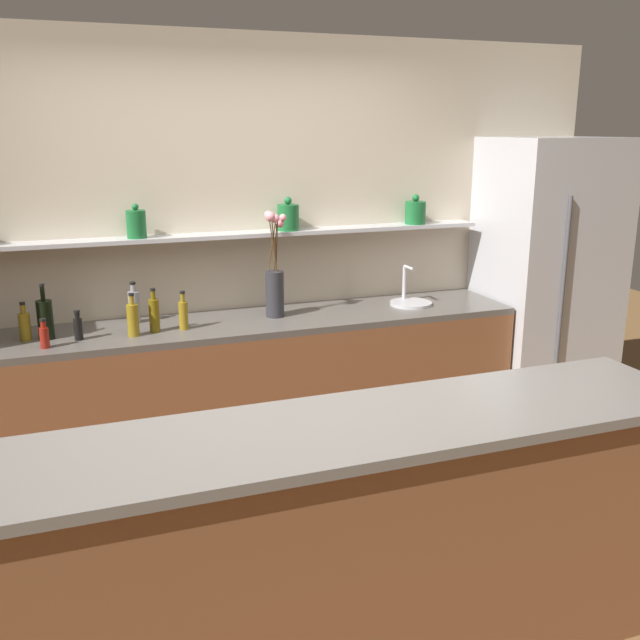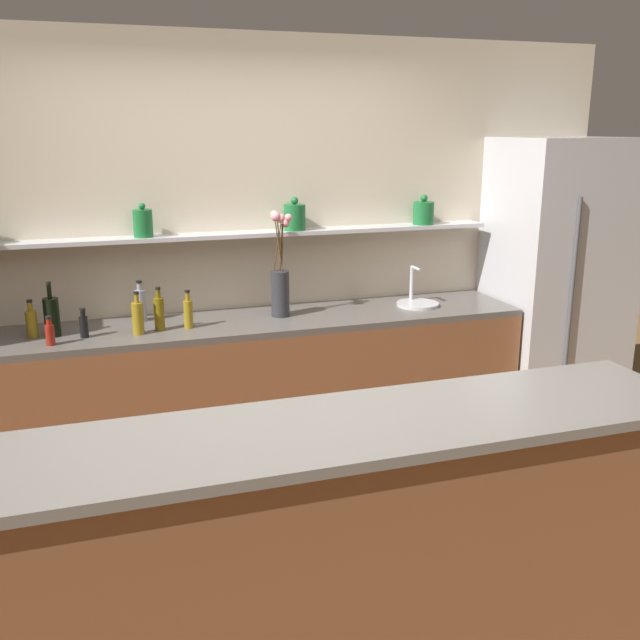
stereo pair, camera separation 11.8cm
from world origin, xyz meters
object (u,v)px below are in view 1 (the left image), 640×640
object	(u,v)px
refrigerator	(545,284)
bottle_oil_1	(154,314)
bottle_spirit_3	(134,306)
bottle_sauce_5	(44,336)
bottle_oil_0	(133,319)
bottle_oil_7	(183,314)
bottle_oil_2	(25,326)
bottle_sauce_4	(78,327)
sink_fixture	(410,301)
flower_vase	(275,281)
bottle_wine_6	(45,319)

from	to	relation	value
refrigerator	bottle_oil_1	xyz separation A→B (m)	(-2.68, -0.03, 0.03)
bottle_spirit_3	bottle_sauce_5	distance (m)	0.62
refrigerator	bottle_oil_0	world-z (taller)	refrigerator
refrigerator	bottle_oil_7	world-z (taller)	refrigerator
bottle_oil_2	refrigerator	bearing A→B (deg)	-0.86
refrigerator	bottle_oil_1	world-z (taller)	refrigerator
bottle_spirit_3	bottle_sauce_4	size ratio (longest dim) A/B	1.47
bottle_oil_1	bottle_oil_7	distance (m)	0.16
sink_fixture	bottle_oil_1	size ratio (longest dim) A/B	1.09
bottle_oil_0	bottle_oil_2	size ratio (longest dim) A/B	1.15
bottle_spirit_3	bottle_sauce_5	bearing A→B (deg)	-144.57
sink_fixture	bottle_spirit_3	distance (m)	1.75
bottle_spirit_3	bottle_sauce_4	world-z (taller)	bottle_spirit_3
flower_vase	bottle_wine_6	xyz separation A→B (m)	(-1.32, -0.02, -0.11)
bottle_sauce_4	bottle_oil_7	bearing A→B (deg)	1.54
bottle_oil_2	bottle_spirit_3	distance (m)	0.62
bottle_wine_6	bottle_sauce_5	bearing A→B (deg)	-92.59
refrigerator	bottle_sauce_4	bearing A→B (deg)	-179.22
bottle_spirit_3	sink_fixture	bearing A→B (deg)	-5.58
sink_fixture	bottle_oil_7	distance (m)	1.50
refrigerator	bottle_oil_0	distance (m)	2.81
sink_fixture	bottle_wine_6	size ratio (longest dim) A/B	0.89
bottle_wine_6	bottle_oil_7	bearing A→B (deg)	-5.26
bottle_sauce_4	bottle_wine_6	world-z (taller)	bottle_wine_6
sink_fixture	bottle_oil_2	size ratio (longest dim) A/B	1.29
sink_fixture	bottle_oil_1	distance (m)	1.66
bottle_oil_2	bottle_sauce_5	distance (m)	0.21
bottle_oil_0	bottle_oil_2	distance (m)	0.58
sink_fixture	bottle_oil_2	bearing A→B (deg)	179.97
sink_fixture	bottle_oil_2	xyz separation A→B (m)	(-2.34, 0.00, 0.06)
bottle_oil_0	sink_fixture	bearing A→B (deg)	3.77
sink_fixture	bottle_oil_0	xyz separation A→B (m)	(-1.78, -0.12, 0.07)
sink_fixture	bottle_wine_6	bearing A→B (deg)	-179.81
bottle_sauce_4	bottle_wine_6	distance (m)	0.19
bottle_oil_0	bottle_wine_6	world-z (taller)	bottle_wine_6
bottle_oil_0	bottle_sauce_5	world-z (taller)	bottle_oil_0
refrigerator	sink_fixture	world-z (taller)	refrigerator
refrigerator	flower_vase	distance (m)	1.95
sink_fixture	bottle_spirit_3	bearing A→B (deg)	174.42
bottle_oil_1	bottle_sauce_4	bearing A→B (deg)	-177.72
bottle_wine_6	bottle_oil_7	world-z (taller)	bottle_wine_6
bottle_oil_0	bottle_wine_6	size ratio (longest dim) A/B	0.79
flower_vase	bottle_oil_7	distance (m)	0.60
bottle_sauce_4	bottle_sauce_5	distance (m)	0.20
bottle_oil_1	sink_fixture	bearing A→B (deg)	2.59
sink_fixture	bottle_oil_7	bearing A→B (deg)	-177.09
bottle_oil_0	bottle_oil_7	xyz separation A→B (m)	(0.29, 0.04, -0.01)
flower_vase	bottle_spirit_3	distance (m)	0.85
bottle_sauce_5	flower_vase	bearing A→B (deg)	8.69
bottle_sauce_5	bottle_wine_6	bearing A→B (deg)	87.41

